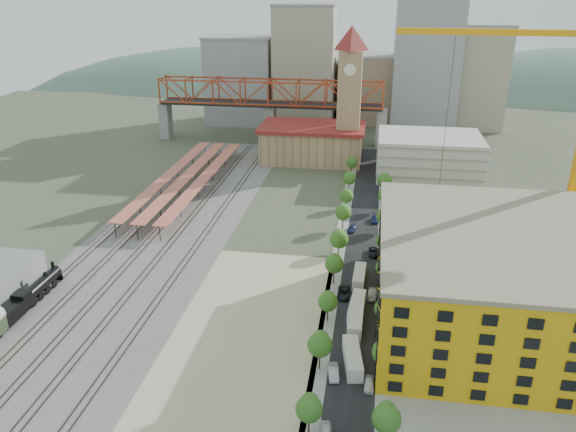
% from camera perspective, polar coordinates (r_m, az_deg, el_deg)
% --- Properties ---
extents(ground, '(400.00, 400.00, 0.00)m').
position_cam_1_polar(ground, '(134.18, 0.51, -4.44)').
color(ground, '#474C38').
rests_on(ground, ground).
extents(ballast_strip, '(36.00, 165.00, 0.06)m').
position_cam_1_polar(ballast_strip, '(158.10, -11.56, -0.57)').
color(ballast_strip, '#605E59').
rests_on(ballast_strip, ground).
extents(dirt_lot, '(28.00, 67.00, 0.06)m').
position_cam_1_polar(dirt_lot, '(108.14, -4.15, -11.77)').
color(dirt_lot, tan).
rests_on(dirt_lot, ground).
extents(street_asphalt, '(12.00, 170.00, 0.06)m').
position_cam_1_polar(street_asphalt, '(146.54, 7.58, -2.20)').
color(street_asphalt, black).
rests_on(street_asphalt, ground).
extents(sidewalk_west, '(3.00, 170.00, 0.04)m').
position_cam_1_polar(sidewalk_west, '(146.70, 5.43, -2.07)').
color(sidewalk_west, gray).
rests_on(sidewalk_west, ground).
extents(sidewalk_east, '(3.00, 170.00, 0.04)m').
position_cam_1_polar(sidewalk_east, '(146.59, 9.73, -2.33)').
color(sidewalk_east, gray).
rests_on(sidewalk_east, ground).
extents(construction_pad, '(50.00, 90.00, 0.06)m').
position_cam_1_polar(construction_pad, '(118.86, 21.30, -9.98)').
color(construction_pad, gray).
rests_on(construction_pad, ground).
extents(rail_tracks, '(26.56, 160.00, 0.18)m').
position_cam_1_polar(rail_tracks, '(158.67, -12.17, -0.49)').
color(rail_tracks, '#382B23').
rests_on(rail_tracks, ground).
extents(platform_canopies, '(16.00, 80.00, 4.12)m').
position_cam_1_polar(platform_canopies, '(182.51, -10.23, 4.02)').
color(platform_canopies, '#BC5F48').
rests_on(platform_canopies, ground).
extents(station_hall, '(38.00, 24.00, 13.10)m').
position_cam_1_polar(station_hall, '(208.71, 2.48, 7.47)').
color(station_hall, tan).
rests_on(station_hall, ground).
extents(clock_tower, '(12.00, 12.00, 52.00)m').
position_cam_1_polar(clock_tower, '(201.10, 6.30, 13.21)').
color(clock_tower, tan).
rests_on(clock_tower, ground).
extents(parking_garage, '(34.00, 26.00, 14.00)m').
position_cam_1_polar(parking_garage, '(196.74, 14.08, 5.97)').
color(parking_garage, silver).
rests_on(parking_garage, ground).
extents(truss_bridge, '(94.00, 9.60, 25.60)m').
position_cam_1_polar(truss_bridge, '(231.13, -1.83, 12.07)').
color(truss_bridge, gray).
rests_on(truss_bridge, ground).
extents(construction_building, '(44.60, 50.60, 18.80)m').
position_cam_1_polar(construction_building, '(113.66, 20.49, -5.94)').
color(construction_building, gold).
rests_on(construction_building, ground).
extents(street_trees, '(15.40, 124.40, 8.00)m').
position_cam_1_polar(street_trees, '(137.52, 7.44, -3.94)').
color(street_trees, '#265B1B').
rests_on(street_trees, ground).
extents(skyline, '(133.00, 46.00, 60.00)m').
position_cam_1_polar(skyline, '(263.56, 6.88, 14.09)').
color(skyline, '#9EA0A3').
rests_on(skyline, ground).
extents(distant_hills, '(647.00, 264.00, 227.00)m').
position_cam_1_polar(distant_hills, '(404.48, 12.32, 1.70)').
color(distant_hills, '#4C6B59').
rests_on(distant_hills, ground).
extents(locomotive, '(2.87, 22.14, 5.53)m').
position_cam_1_polar(locomotive, '(127.37, -24.55, -7.20)').
color(locomotive, black).
rests_on(locomotive, ground).
extents(tower_crane, '(56.41, 4.51, 60.21)m').
position_cam_1_polar(tower_crane, '(136.58, 26.79, 10.18)').
color(tower_crane, orange).
rests_on(tower_crane, ground).
extents(site_trailer_a, '(4.17, 10.38, 2.76)m').
position_cam_1_polar(site_trailer_a, '(99.99, 6.57, -14.15)').
color(site_trailer_a, silver).
rests_on(site_trailer_a, ground).
extents(site_trailer_b, '(2.88, 10.28, 2.80)m').
position_cam_1_polar(site_trailer_b, '(109.62, 6.88, -10.50)').
color(site_trailer_b, silver).
rests_on(site_trailer_b, ground).
extents(site_trailer_c, '(3.46, 10.13, 2.72)m').
position_cam_1_polar(site_trailer_c, '(113.92, 7.00, -9.14)').
color(site_trailer_c, silver).
rests_on(site_trailer_c, ground).
extents(site_trailer_d, '(2.79, 9.43, 2.56)m').
position_cam_1_polar(site_trailer_d, '(125.07, 7.25, -6.11)').
color(site_trailer_d, silver).
rests_on(site_trailer_d, ground).
extents(car_1, '(2.41, 4.95, 1.56)m').
position_cam_1_polar(car_1, '(97.59, 4.62, -15.56)').
color(car_1, '#A9A8AE').
rests_on(car_1, ground).
extents(car_2, '(2.58, 5.50, 1.52)m').
position_cam_1_polar(car_2, '(119.44, 5.66, -7.80)').
color(car_2, black).
rests_on(car_2, ground).
extents(car_3, '(2.47, 4.75, 1.32)m').
position_cam_1_polar(car_3, '(149.82, 6.49, -1.31)').
color(car_3, navy).
rests_on(car_3, ground).
extents(car_4, '(1.74, 4.17, 1.41)m').
position_cam_1_polar(car_4, '(95.96, 8.24, -16.57)').
color(car_4, silver).
rests_on(car_4, ground).
extents(car_5, '(1.82, 4.80, 1.56)m').
position_cam_1_polar(car_5, '(119.64, 8.56, -7.89)').
color(car_5, gray).
rests_on(car_5, ground).
extents(car_6, '(2.52, 5.12, 1.40)m').
position_cam_1_polar(car_6, '(137.64, 8.71, -3.66)').
color(car_6, black).
rests_on(car_6, ground).
extents(car_7, '(2.27, 4.97, 1.41)m').
position_cam_1_polar(car_7, '(156.56, 8.82, -0.34)').
color(car_7, navy).
rests_on(car_7, ground).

